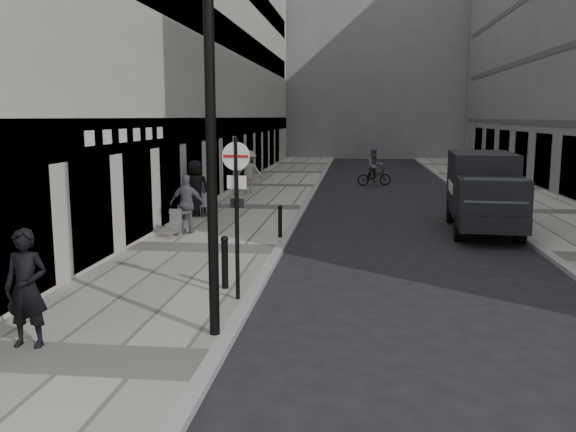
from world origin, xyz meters
name	(u,v)px	position (x,y,z in m)	size (l,w,h in m)	color
sidewalk	(252,208)	(-2.00, 18.00, 0.06)	(4.00, 60.00, 0.12)	#ADA69C
far_sidewalk	(544,213)	(9.00, 18.00, 0.06)	(4.00, 60.00, 0.12)	#ADA69C
building_left	(191,3)	(-6.00, 24.50, 9.00)	(4.00, 45.00, 18.00)	beige
building_far	(353,40)	(1.50, 56.00, 11.00)	(24.00, 16.00, 22.00)	gray
walking_man	(26,288)	(-2.89, 3.09, 1.03)	(0.66, 0.43, 1.82)	black
sign_post	(237,196)	(-0.20, 5.85, 2.10)	(0.53, 0.12, 3.09)	black
lamppost	(210,112)	(-0.20, 3.92, 3.65)	(0.29, 0.29, 6.35)	black
bollard_near	(225,264)	(-0.60, 6.55, 0.63)	(0.14, 0.14, 1.02)	black
bollard_far	(280,222)	(-0.15, 11.99, 0.56)	(0.12, 0.12, 0.88)	black
panel_van	(483,188)	(6.01, 14.33, 1.38)	(2.31, 5.33, 2.45)	black
cyclist	(374,171)	(2.97, 27.01, 0.77)	(1.93, 1.17, 1.96)	black
pedestrian_a	(187,204)	(-3.00, 12.31, 1.00)	(1.04, 0.43, 1.77)	slate
pedestrian_b	(249,172)	(-2.88, 22.29, 1.09)	(1.26, 0.72, 1.95)	#9E9892
pedestrian_c	(195,188)	(-3.60, 15.53, 1.11)	(0.97, 0.63, 1.98)	black
cafe_table_near	(180,221)	(-3.14, 11.98, 0.54)	(0.65, 1.47, 0.84)	#B1B1B4
cafe_table_mid	(210,203)	(-3.15, 15.74, 0.54)	(0.64, 1.44, 0.82)	silver
cafe_table_far	(204,198)	(-3.60, 16.76, 0.59)	(0.73, 1.64, 0.93)	#B9B9BB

